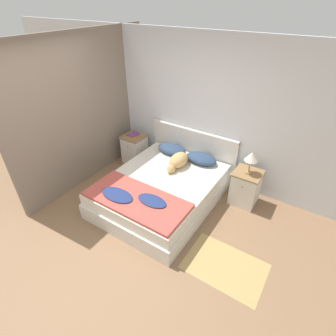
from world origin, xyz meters
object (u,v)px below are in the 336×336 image
Objects in this scene: bed at (161,190)px; pillow_left at (172,149)px; table_lamp at (251,157)px; nightstand_right at (245,187)px; pillow_right at (201,159)px; book_stack at (133,135)px; nightstand_left at (135,149)px; dog at (178,161)px.

bed is 0.93m from pillow_left.
nightstand_right is at bearing 90.00° from table_lamp.
book_stack is at bearing -177.22° from pillow_right.
book_stack is (-2.36, -0.01, 0.33)m from nightstand_right.
pillow_left is 0.62m from pillow_right.
pillow_right is at bearing 2.78° from book_stack.
book_stack reaches higher than nightstand_left.
pillow_left is 1.52× the size of table_lamp.
table_lamp reaches higher than bed.
bed is at bearing -32.13° from book_stack.
book_stack is at bearing -175.26° from pillow_left.
book_stack is (-0.87, -0.07, 0.09)m from pillow_left.
dog is (-0.28, -0.34, 0.03)m from pillow_right.
nightstand_left is at bearing 147.42° from bed.
book_stack reaches higher than bed.
pillow_left is at bearing 4.24° from nightstand_left.
nightstand_right is 1.21m from dog.
dog is (0.34, -0.34, 0.03)m from pillow_left.
pillow_right is 0.94m from table_lamp.
pillow_left is 1.00× the size of pillow_right.
pillow_left is at bearing 4.74° from book_stack.
nightstand_left is at bearing 167.12° from dog.
dog is at bearing -12.44° from book_stack.
nightstand_left is 2.43m from table_lamp.
pillow_left is 2.37× the size of book_stack.
pillow_right is at bearing 0.00° from pillow_left.
table_lamp is (1.14, 0.27, 0.32)m from dog.
table_lamp reaches higher than pillow_right.
nightstand_right is 2.52× the size of book_stack.
table_lamp is at bearing -0.15° from nightstand_left.
table_lamp is at bearing -2.71° from pillow_left.
bed is at bearing -147.64° from table_lamp.
table_lamp is (0.00, -0.01, 0.59)m from nightstand_right.
table_lamp is at bearing 0.05° from book_stack.
nightstand_left is 2.52× the size of book_stack.
bed is at bearing -69.21° from pillow_left.
table_lamp is (1.18, 0.75, 0.67)m from bed.
table_lamp is at bearing -4.65° from pillow_right.
book_stack reaches higher than pillow_right.
book_stack is at bearing -179.80° from nightstand_right.
bed is 3.44× the size of nightstand_left.
nightstand_left is (-1.18, 0.75, 0.08)m from bed.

